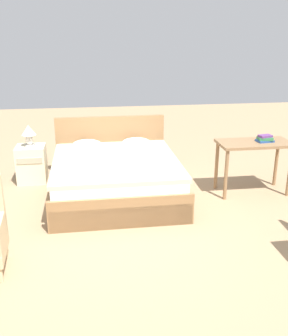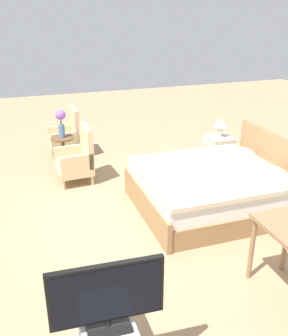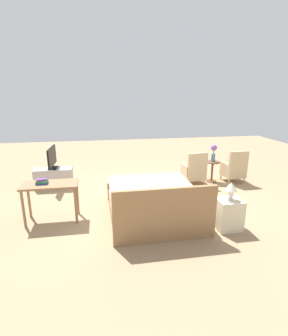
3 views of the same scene
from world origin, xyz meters
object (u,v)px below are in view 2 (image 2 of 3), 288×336
object	(u,v)px
armchair_by_window_left	(67,137)
table_lamp	(220,125)
armchair_by_window_right	(77,160)
nightstand	(218,152)
tv_flatscreen	(107,296)
side_table	(63,149)
flower_vase	(61,121)
bed	(215,188)

from	to	relation	value
armchair_by_window_left	table_lamp	size ratio (longest dim) A/B	2.79
table_lamp	armchair_by_window_right	bearing A→B (deg)	-95.24
armchair_by_window_left	armchair_by_window_right	size ratio (longest dim) A/B	1.00
nightstand	armchair_by_window_left	bearing A→B (deg)	-119.96
armchair_by_window_right	tv_flatscreen	size ratio (longest dim) A/B	1.11
tv_flatscreen	side_table	bearing A→B (deg)	176.85
side_table	table_lamp	bearing A→B (deg)	72.56
table_lamp	tv_flatscreen	world-z (taller)	tv_flatscreen
side_table	flower_vase	xyz separation A→B (m)	(0.00, 0.00, 0.51)
bed	armchair_by_window_right	bearing A→B (deg)	-131.04
side_table	flower_vase	world-z (taller)	flower_vase
nightstand	table_lamp	size ratio (longest dim) A/B	1.75
side_table	tv_flatscreen	world-z (taller)	tv_flatscreen
tv_flatscreen	armchair_by_window_right	bearing A→B (deg)	174.18
table_lamp	tv_flatscreen	bearing A→B (deg)	-38.58
nightstand	table_lamp	bearing A→B (deg)	90.00
table_lamp	nightstand	bearing A→B (deg)	-90.00
armchair_by_window_right	table_lamp	world-z (taller)	armchair_by_window_right
table_lamp	side_table	bearing A→B (deg)	-107.44
bed	table_lamp	bearing A→B (deg)	150.38
armchair_by_window_right	flower_vase	size ratio (longest dim) A/B	1.93
flower_vase	tv_flatscreen	distance (m)	4.31
tv_flatscreen	nightstand	bearing A→B (deg)	141.43
bed	armchair_by_window_left	size ratio (longest dim) A/B	2.25
bed	nightstand	bearing A→B (deg)	150.40
side_table	bed	bearing A→B (deg)	41.80
armchair_by_window_left	side_table	bearing A→B (deg)	-13.70
armchair_by_window_right	tv_flatscreen	xyz separation A→B (m)	(3.72, -0.38, 0.44)
bed	side_table	distance (m)	2.76
armchair_by_window_right	nightstand	size ratio (longest dim) A/B	1.59
table_lamp	tv_flatscreen	xyz separation A→B (m)	(3.50, -2.79, 0.03)
armchair_by_window_left	flower_vase	size ratio (longest dim) A/B	1.93
armchair_by_window_right	side_table	distance (m)	0.60
armchair_by_window_left	armchair_by_window_right	world-z (taller)	same
armchair_by_window_left	tv_flatscreen	bearing A→B (deg)	-4.44
armchair_by_window_left	armchair_by_window_right	distance (m)	1.17
nightstand	flower_vase	bearing A→B (deg)	-107.44
tv_flatscreen	flower_vase	bearing A→B (deg)	176.85
armchair_by_window_left	flower_vase	distance (m)	0.78
armchair_by_window_left	table_lamp	distance (m)	2.81
armchair_by_window_right	tv_flatscreen	bearing A→B (deg)	-5.82
bed	armchair_by_window_left	xyz separation A→B (m)	(-2.65, -1.70, 0.08)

